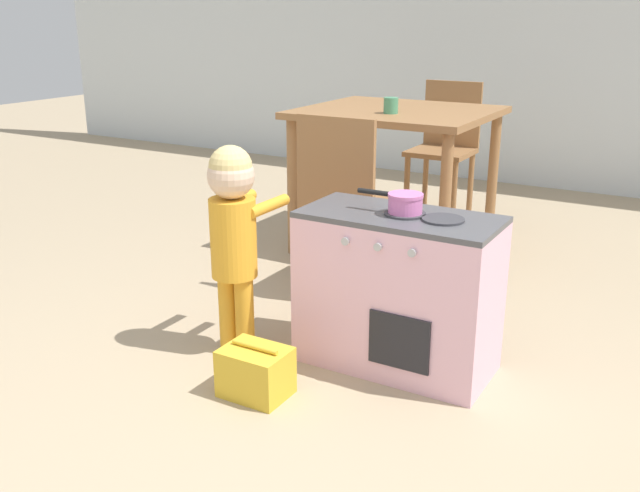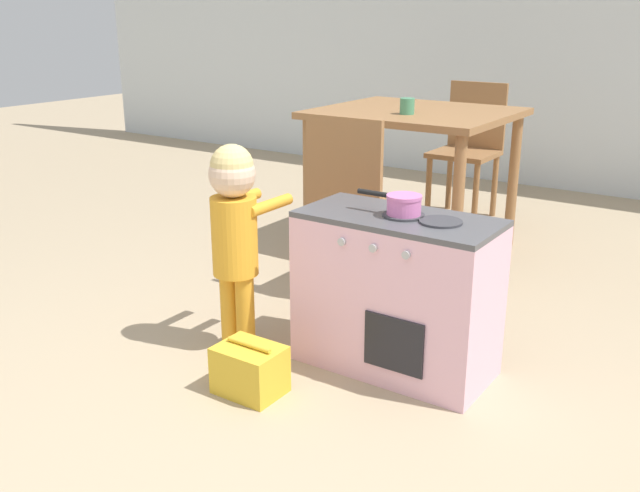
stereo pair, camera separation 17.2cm
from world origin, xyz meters
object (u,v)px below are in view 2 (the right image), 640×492
Objects in this scene: dining_table at (415,130)px; cup_on_table at (407,106)px; toy_pot at (403,203)px; toy_basket at (250,370)px; child_figure at (235,220)px; dining_chair_far at (468,146)px; dining_chair_near at (356,201)px; play_kitchen at (396,293)px.

cup_on_table is at bearing -77.32° from dining_table.
toy_basket is (-0.33, -0.45, -0.54)m from toy_pot.
dining_table reaches higher than toy_pot.
toy_pot is 1.25m from cup_on_table.
child_figure reaches higher than dining_table.
dining_chair_far is at bearing 91.53° from dining_table.
dining_table is (-0.60, 1.27, 0.03)m from toy_pot.
dining_chair_near is at bearing 99.85° from toy_basket.
play_kitchen is at bearing 54.35° from toy_basket.
toy_pot is 0.25× the size of dining_table.
play_kitchen is 0.87× the size of child_figure.
dining_chair_far is 10.49× the size of cup_on_table.
cup_on_table is at bearing 89.15° from child_figure.
dining_chair_near is at bearing 133.17° from play_kitchen.
dining_chair_near is (-0.17, 0.96, 0.36)m from toy_basket.
dining_chair_far is at bearing 94.55° from dining_chair_near.
cup_on_table reaches higher than child_figure.
child_figure reaches higher than toy_pot.
child_figure is (-0.58, -0.21, -0.11)m from toy_pot.
child_figure is 0.96× the size of dining_chair_far.
child_figure is at bearing -90.85° from cup_on_table.
toy_pot is 1.09× the size of toy_basket.
toy_basket is at bearing -125.65° from play_kitchen.
cup_on_table is at bearing 117.12° from toy_pot.
cup_on_table reaches higher than toy_pot.
toy_basket is at bearing 96.59° from dining_chair_far.
cup_on_table is at bearing 116.58° from play_kitchen.
cup_on_table is at bearing 96.22° from dining_chair_near.
child_figure is 3.60× the size of toy_basket.
dining_chair_near is at bearing 83.49° from child_figure.
play_kitchen is 1.45m from dining_table.
toy_basket is 0.27× the size of dining_chair_near.
play_kitchen is at bearing -63.42° from cup_on_table.
dining_table reaches higher than play_kitchen.
toy_basket is 1.83m from dining_table.
dining_chair_far is (-0.29, 2.52, 0.36)m from toy_basket.
child_figure is 0.83× the size of dining_table.
dining_chair_near is (-0.50, 0.52, -0.18)m from toy_pot.
toy_pot is at bearing 106.75° from dining_chair_far.
dining_chair_near is 10.49× the size of cup_on_table.
toy_basket is 2.81× the size of cup_on_table.
dining_chair_far is (-0.12, 1.55, 0.00)m from dining_chair_near.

